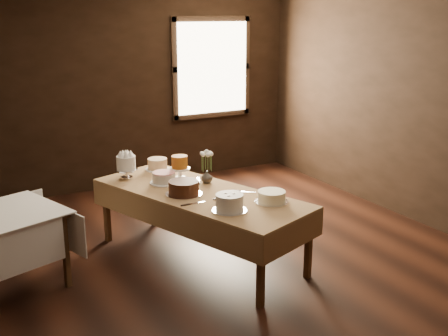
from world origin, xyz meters
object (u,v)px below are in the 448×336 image
side_table (8,221)px  cake_lattice (164,179)px  cake_speckled (158,164)px  cake_server_d (198,179)px  cake_server_a (225,195)px  cake_server_c (181,187)px  cake_cream (272,197)px  cake_server_b (248,192)px  display_table (200,197)px  flower_vase (207,177)px  cake_caramel (180,168)px  cake_swirl (230,203)px  cake_server_e (197,203)px  cake_chocolate (184,188)px  cake_meringue (126,168)px

side_table → cake_lattice: 1.56m
cake_speckled → cake_server_d: cake_speckled is taller
cake_server_a → side_table: bearing=146.0°
cake_server_a → cake_server_c: same height
cake_cream → cake_server_a: cake_cream is taller
cake_server_b → cake_server_c: same height
display_table → cake_lattice: size_ratio=8.27×
flower_vase → cake_caramel: bearing=123.9°
cake_swirl → cake_lattice: bearing=100.5°
cake_caramel → cake_cream: (0.43, -1.10, -0.06)m
cake_speckled → cake_cream: cake_speckled is taller
cake_cream → cake_server_c: bearing=124.4°
cake_speckled → cake_server_d: 0.60m
side_table → cake_swirl: (1.74, -0.85, 0.13)m
cake_cream → cake_server_e: 0.69m
display_table → cake_lattice: 0.48m
cake_server_e → side_table: bearing=160.5°
cake_swirl → cake_speckled: bearing=92.3°
cake_speckled → cake_cream: (0.51, -1.52, -0.01)m
side_table → cake_server_b: 2.21m
cake_speckled → cake_chocolate: size_ratio=0.80×
cake_caramel → cake_server_e: cake_caramel is taller
cake_server_c → side_table: bearing=50.6°
display_table → cake_meringue: bearing=121.3°
cake_chocolate → cake_server_c: cake_chocolate is taller
display_table → cake_server_c: bearing=115.7°
cake_lattice → cake_cream: size_ratio=0.83×
cake_lattice → cake_server_c: size_ratio=1.22×
cake_cream → cake_server_b: size_ratio=1.47×
cake_speckled → flower_vase: bearing=-69.1°
cake_cream → cake_meringue: bearing=123.9°
cake_swirl → cake_server_c: cake_swirl is taller
flower_vase → cake_swirl: bearing=-103.5°
flower_vase → display_table: bearing=-130.1°
side_table → cake_server_e: side_table is taller
cake_cream → cake_server_c: (-0.55, 0.80, -0.05)m
side_table → cake_caramel: 1.79m
cake_caramel → cake_chocolate: size_ratio=0.69×
display_table → cake_lattice: bearing=114.7°
cake_speckled → cake_caramel: bearing=-78.9°
cake_server_b → cake_server_d: same height
cake_server_c → flower_vase: (0.30, 0.03, 0.06)m
cake_meringue → cake_server_d: size_ratio=1.06×
cake_swirl → cake_server_b: (0.42, 0.37, -0.07)m
cake_speckled → flower_vase: cake_speckled is taller
cake_caramel → flower_vase: size_ratio=2.03×
cake_swirl → cake_server_e: size_ratio=1.44×
cake_speckled → cake_chocolate: (-0.10, -0.93, 0.00)m
cake_lattice → cake_swirl: 1.05m
cake_server_b → cake_server_e: size_ratio=1.00×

